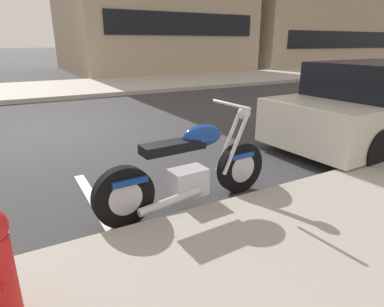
# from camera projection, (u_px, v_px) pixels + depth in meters

# --- Properties ---
(ground_plane) EXTENTS (260.00, 260.00, 0.00)m
(ground_plane) POSITION_uv_depth(u_px,v_px,m) (54.00, 134.00, 6.55)
(ground_plane) COLOR #333335
(sidewalk_far_curb) EXTENTS (120.00, 5.00, 0.14)m
(sidewalk_far_curb) POSITION_uv_depth(u_px,v_px,m) (274.00, 75.00, 17.59)
(sidewalk_far_curb) COLOR #ADA89E
(sidewalk_far_curb) RESTS_ON ground
(parking_stall_stripe) EXTENTS (0.12, 2.20, 0.01)m
(parking_stall_stripe) POSITION_uv_depth(u_px,v_px,m) (99.00, 209.00, 3.59)
(parking_stall_stripe) COLOR silver
(parking_stall_stripe) RESTS_ON ground
(parked_motorcycle) EXTENTS (2.10, 0.62, 1.11)m
(parked_motorcycle) POSITION_uv_depth(u_px,v_px,m) (190.00, 171.00, 3.54)
(parked_motorcycle) COLOR black
(parked_motorcycle) RESTS_ON ground
(parked_car_behind_motorcycle) EXTENTS (4.36, 1.95, 1.43)m
(parked_car_behind_motorcycle) POSITION_uv_depth(u_px,v_px,m) (379.00, 106.00, 5.81)
(parked_car_behind_motorcycle) COLOR beige
(parked_car_behind_motorcycle) RESTS_ON ground
(townhouse_corner_block) EXTENTS (14.78, 8.50, 8.74)m
(townhouse_corner_block) POSITION_uv_depth(u_px,v_px,m) (310.00, 7.00, 25.87)
(townhouse_corner_block) COLOR tan
(townhouse_corner_block) RESTS_ON ground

